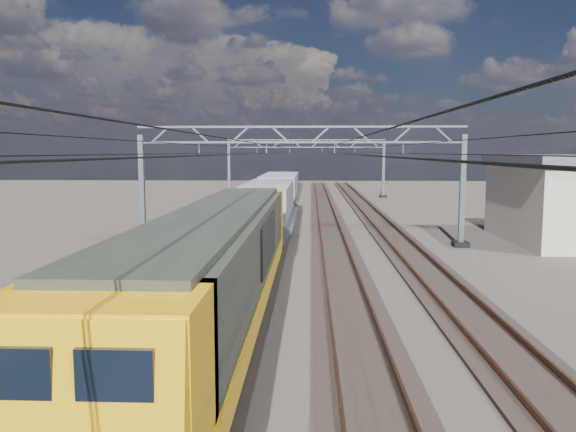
{
  "coord_description": "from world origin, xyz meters",
  "views": [
    {
      "loc": [
        0.62,
        -29.18,
        5.59
      ],
      "look_at": [
        -0.52,
        -1.36,
        2.4
      ],
      "focal_mm": 35.0,
      "sensor_mm": 36.0,
      "label": 1
    }
  ],
  "objects_px": {
    "catenary_gantry_far": "(306,166)",
    "hopper_wagon_mid": "(280,191)",
    "locomotive": "(220,266)",
    "hopper_wagon_lead": "(267,208)",
    "catenary_gantry_mid": "(300,180)"
  },
  "relations": [
    {
      "from": "hopper_wagon_lead",
      "to": "hopper_wagon_mid",
      "type": "xyz_separation_m",
      "value": [
        0.0,
        14.2,
        0.0
      ]
    },
    {
      "from": "hopper_wagon_lead",
      "to": "catenary_gantry_far",
      "type": "bearing_deg",
      "value": 86.79
    },
    {
      "from": "catenary_gantry_far",
      "to": "hopper_wagon_mid",
      "type": "height_order",
      "value": "catenary_gantry_far"
    },
    {
      "from": "locomotive",
      "to": "hopper_wagon_mid",
      "type": "xyz_separation_m",
      "value": [
        -0.0,
        31.9,
        -0.09
      ]
    },
    {
      "from": "hopper_wagon_lead",
      "to": "hopper_wagon_mid",
      "type": "relative_size",
      "value": 1.0
    },
    {
      "from": "catenary_gantry_far",
      "to": "hopper_wagon_mid",
      "type": "relative_size",
      "value": 1.53
    },
    {
      "from": "catenary_gantry_far",
      "to": "hopper_wagon_lead",
      "type": "xyz_separation_m",
      "value": [
        -2.0,
        -35.7,
        -1.67
      ]
    },
    {
      "from": "catenary_gantry_far",
      "to": "hopper_wagon_lead",
      "type": "relative_size",
      "value": 1.53
    },
    {
      "from": "locomotive",
      "to": "hopper_wagon_mid",
      "type": "bearing_deg",
      "value": 90.0
    },
    {
      "from": "catenary_gantry_mid",
      "to": "hopper_wagon_mid",
      "type": "xyz_separation_m",
      "value": [
        -2.0,
        14.5,
        -1.67
      ]
    },
    {
      "from": "catenary_gantry_far",
      "to": "hopper_wagon_mid",
      "type": "bearing_deg",
      "value": -95.31
    },
    {
      "from": "hopper_wagon_lead",
      "to": "hopper_wagon_mid",
      "type": "height_order",
      "value": "same"
    },
    {
      "from": "catenary_gantry_far",
      "to": "locomotive",
      "type": "bearing_deg",
      "value": -92.14
    },
    {
      "from": "catenary_gantry_far",
      "to": "catenary_gantry_mid",
      "type": "bearing_deg",
      "value": -90.0
    },
    {
      "from": "catenary_gantry_far",
      "to": "locomotive",
      "type": "relative_size",
      "value": 0.94
    }
  ]
}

